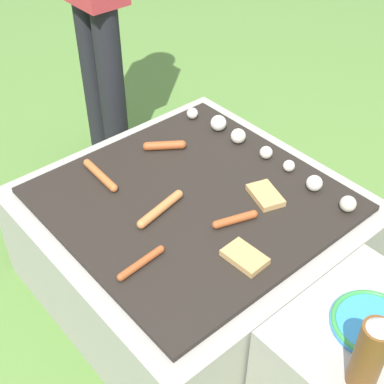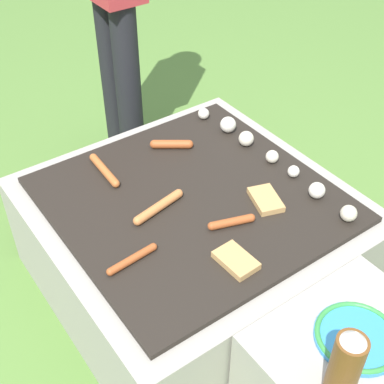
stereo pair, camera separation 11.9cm
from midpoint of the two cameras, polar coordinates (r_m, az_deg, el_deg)
ground_plane at (r=1.99m, az=-1.74°, el=-9.43°), size 14.00×14.00×0.00m
grill at (r=1.84m, az=-1.86°, el=-5.39°), size 0.95×0.95×0.40m
side_ledge at (r=1.58m, az=14.78°, el=-18.17°), size 0.36×0.46×0.40m
sausage_front_center at (r=1.65m, az=-5.44°, el=-1.85°), size 0.06×0.20×0.03m
sausage_back_center at (r=1.61m, az=2.52°, el=-3.00°), size 0.07×0.14×0.03m
sausage_back_right at (r=1.81m, az=-11.64°, el=1.72°), size 0.20×0.03×0.03m
sausage_mid_left at (r=1.91m, az=-4.73°, el=4.92°), size 0.10×0.13×0.03m
sausage_back_left at (r=1.50m, az=-7.71°, el=-7.57°), size 0.03×0.17×0.02m
bread_slice_center at (r=1.70m, az=5.87°, el=-0.40°), size 0.14×0.11×0.02m
bread_slice_left at (r=1.50m, az=3.38°, el=-7.02°), size 0.13×0.08×0.02m
mushroom_row at (r=1.87m, az=5.61°, el=4.38°), size 0.76×0.07×0.06m
plate_colorful at (r=1.41m, az=16.40°, el=-13.40°), size 0.21×0.21×0.02m
condiment_bottle at (r=1.23m, az=15.79°, el=-16.27°), size 0.07×0.07×0.23m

